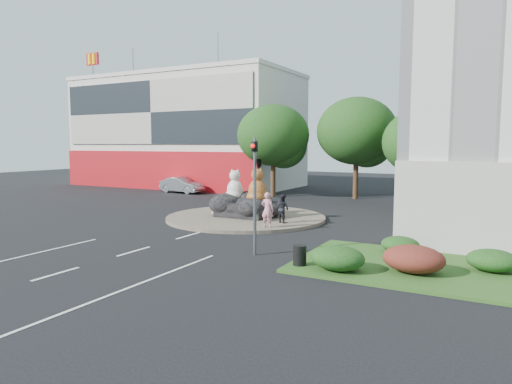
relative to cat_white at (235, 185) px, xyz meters
The scene contains 22 objects.
ground 10.38m from the cat_white, 85.10° to the right, with size 120.00×120.00×0.00m, color black.
roundabout_island 2.22m from the cat_white, ahead, with size 10.00×10.00×0.20m, color brown.
rock_plinth 1.72m from the cat_white, ahead, with size 3.20×2.60×0.90m, color black, non-canonical shape.
shophouse_block 25.03m from the cat_white, 133.92° to the left, with size 25.20×12.30×17.40m.
grass_verge 14.85m from the cat_white, 28.96° to the right, with size 10.00×6.00×0.12m, color #20511B.
tree_left 12.72m from the cat_white, 104.39° to the left, with size 6.46×6.46×8.27m.
tree_mid 14.89m from the cat_white, 74.23° to the left, with size 6.84×6.84×8.76m.
tree_right 14.28m from the cat_white, 45.01° to the left, with size 5.70×5.70×7.30m.
hedge_near_green 13.53m from the cat_white, 42.75° to the right, with size 2.00×1.60×0.90m, color black.
hedge_red 14.87m from the cat_white, 33.29° to the right, with size 2.20×1.76×0.99m, color #4C1E14.
hedge_mid_green 16.36m from the cat_white, 24.00° to the right, with size 1.80×1.44×0.81m, color black.
hedge_back_green 12.66m from the cat_white, 25.08° to the right, with size 1.60×1.28×0.72m, color black.
traffic_light 10.19m from the cat_white, 53.71° to the right, with size 0.44×1.24×5.00m.
street_lamp 14.06m from the cat_white, ahead, with size 2.34×0.22×8.06m.
cat_white is the anchor object (origin of this frame).
cat_tabby 1.84m from the cat_white, 10.42° to the right, with size 1.34×1.16×2.23m, color #B26F25, non-canonical shape.
kitten_calico 1.99m from the cat_white, 144.84° to the right, with size 0.51×0.44×0.85m, color silver, non-canonical shape.
kitten_white 3.56m from the cat_white, 21.29° to the right, with size 0.43×0.37×0.72m, color beige, non-canonical shape.
pedestrian_pink 5.01m from the cat_white, 37.86° to the right, with size 0.71×0.46×1.94m, color #C6808E.
pedestrian_dark 4.29m from the cat_white, 17.30° to the right, with size 0.81×0.63×1.67m, color black.
parked_car 16.25m from the cat_white, 139.63° to the left, with size 1.62×4.63×1.53m, color #97999F.
litter_bin 12.49m from the cat_white, 47.50° to the right, with size 0.52×0.52×0.76m, color black.
Camera 1 is at (14.13, -14.80, 4.72)m, focal length 32.00 mm.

